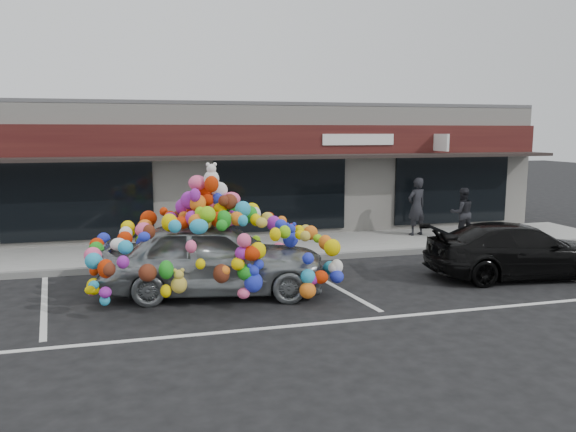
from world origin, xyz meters
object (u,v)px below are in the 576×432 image
object	(u,v)px
black_sedan	(519,250)
pedestrian_a	(416,206)
pedestrian_b	(462,213)
toy_car	(215,248)

from	to	relation	value
black_sedan	pedestrian_a	xyz separation A→B (m)	(-0.17, 4.79, 0.43)
pedestrian_a	pedestrian_b	size ratio (longest dim) A/B	1.18
pedestrian_b	toy_car	bearing A→B (deg)	31.13
black_sedan	pedestrian_b	world-z (taller)	pedestrian_b
black_sedan	pedestrian_a	size ratio (longest dim) A/B	2.40
black_sedan	pedestrian_b	bearing A→B (deg)	-7.15
pedestrian_a	toy_car	bearing A→B (deg)	18.23
toy_car	pedestrian_a	distance (m)	8.18
black_sedan	pedestrian_a	distance (m)	4.81
toy_car	black_sedan	distance (m)	7.12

